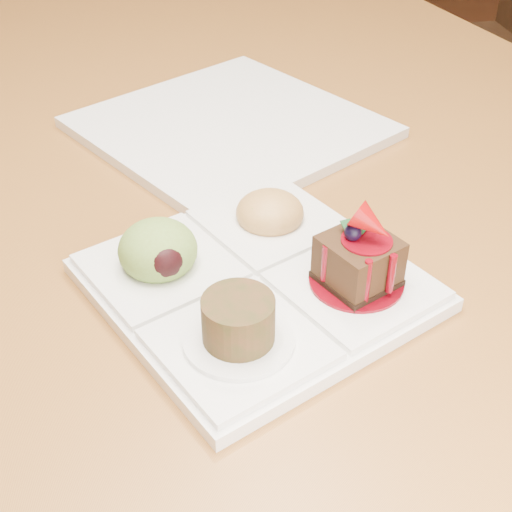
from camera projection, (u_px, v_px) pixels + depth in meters
name	position (u px, v px, depth m)	size (l,w,h in m)	color
ground	(188.00, 438.00, 1.39)	(6.00, 6.00, 0.00)	#552A18
dining_table	(160.00, 118.00, 0.98)	(1.00, 1.80, 0.75)	olive
chair_right	(510.00, 23.00, 1.58)	(0.56, 0.56, 1.03)	black
sampler_plate	(252.00, 271.00, 0.57)	(0.27, 0.27, 0.09)	white
second_plate	(230.00, 127.00, 0.80)	(0.28, 0.28, 0.01)	white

